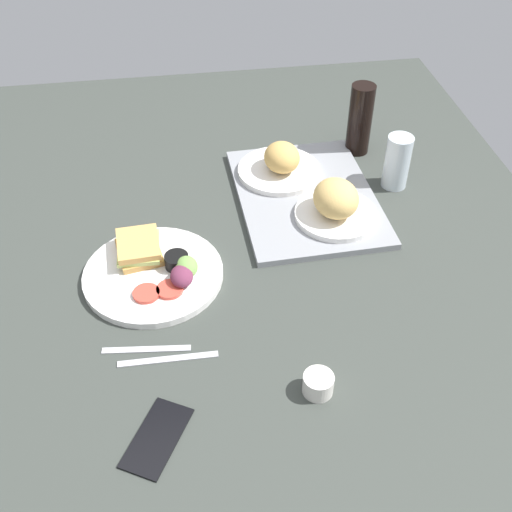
# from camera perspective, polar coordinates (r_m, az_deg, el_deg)

# --- Properties ---
(ground_plane) EXTENTS (1.90, 1.50, 0.03)m
(ground_plane) POSITION_cam_1_polar(r_m,az_deg,el_deg) (1.38, -1.36, -1.27)
(ground_plane) COLOR #383D38
(serving_tray) EXTENTS (0.46, 0.35, 0.02)m
(serving_tray) POSITION_cam_1_polar(r_m,az_deg,el_deg) (1.55, 4.60, 5.45)
(serving_tray) COLOR gray
(serving_tray) RESTS_ON ground_plane
(bread_plate_near) EXTENTS (0.21, 0.21, 0.09)m
(bread_plate_near) POSITION_cam_1_polar(r_m,az_deg,el_deg) (1.60, 2.27, 8.44)
(bread_plate_near) COLOR white
(bread_plate_near) RESTS_ON serving_tray
(bread_plate_far) EXTENTS (0.20, 0.20, 0.10)m
(bread_plate_far) POSITION_cam_1_polar(r_m,az_deg,el_deg) (1.46, 7.34, 4.76)
(bread_plate_far) COLOR white
(bread_plate_far) RESTS_ON serving_tray
(plate_with_salad) EXTENTS (0.30, 0.30, 0.05)m
(plate_with_salad) POSITION_cam_1_polar(r_m,az_deg,el_deg) (1.35, -9.27, -1.21)
(plate_with_salad) COLOR white
(plate_with_salad) RESTS_ON ground_plane
(drinking_glass) EXTENTS (0.06, 0.06, 0.14)m
(drinking_glass) POSITION_cam_1_polar(r_m,az_deg,el_deg) (1.60, 12.81, 8.41)
(drinking_glass) COLOR silver
(drinking_glass) RESTS_ON ground_plane
(soda_bottle) EXTENTS (0.06, 0.06, 0.19)m
(soda_bottle) POSITION_cam_1_polar(r_m,az_deg,el_deg) (1.71, 9.51, 12.25)
(soda_bottle) COLOR black
(soda_bottle) RESTS_ON ground_plane
(espresso_cup) EXTENTS (0.06, 0.06, 0.04)m
(espresso_cup) POSITION_cam_1_polar(r_m,az_deg,el_deg) (1.14, 5.71, -11.59)
(espresso_cup) COLOR silver
(espresso_cup) RESTS_ON ground_plane
(fork) EXTENTS (0.03, 0.17, 0.01)m
(fork) POSITION_cam_1_polar(r_m,az_deg,el_deg) (1.22, -10.02, -8.39)
(fork) COLOR #B7B7BC
(fork) RESTS_ON ground_plane
(knife) EXTENTS (0.02, 0.19, 0.01)m
(knife) POSITION_cam_1_polar(r_m,az_deg,el_deg) (1.20, -8.07, -9.31)
(knife) COLOR #B7B7BC
(knife) RESTS_ON ground_plane
(cell_phone) EXTENTS (0.16, 0.13, 0.01)m
(cell_phone) POSITION_cam_1_polar(r_m,az_deg,el_deg) (1.10, -9.06, -16.06)
(cell_phone) COLOR black
(cell_phone) RESTS_ON ground_plane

